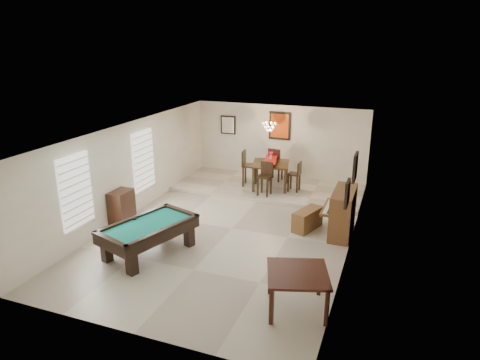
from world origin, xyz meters
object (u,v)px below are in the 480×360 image
Objects in this scene: dining_chair_south at (265,179)px; pool_table at (149,239)px; dining_table at (271,174)px; dining_chair_north at (276,164)px; dining_chair_east at (294,176)px; piano_bench at (307,219)px; square_table at (297,291)px; upright_piano at (337,212)px; flower_vase at (271,155)px; dining_chair_west at (250,168)px; apothecary_chest at (122,209)px; chandelier at (269,124)px.

pool_table is at bearing -102.93° from dining_chair_south.
dining_chair_north reaches higher than dining_table.
dining_chair_south is 1.08× the size of dining_chair_east.
dining_chair_east is (-0.96, 2.43, 0.33)m from piano_bench.
piano_bench is (-0.55, 3.51, -0.11)m from square_table.
flower_vase is (-2.49, 2.45, 0.62)m from upright_piano.
dining_chair_north reaches higher than pool_table.
upright_piano is 1.22× the size of dining_table.
dining_chair_east is (0.84, -0.82, -0.09)m from dining_chair_north.
square_table is at bearing -160.07° from dining_chair_west.
apothecary_chest is at bearing -163.83° from upright_piano.
piano_bench is at bearing -54.67° from dining_table.
square_table is 7.16m from dining_chair_north.
piano_bench is 3.49m from dining_chair_west.
chandelier is at bearing -88.32° from dining_chair_west.
piano_bench is at bearing 123.81° from dining_chair_north.
dining_chair_north is at bearing 118.94° from piano_bench.
pool_table is 2.23× the size of piano_bench.
apothecary_chest is 4.92m from dining_table.
flower_vase is 0.45× the size of chandelier.
chandelier is (0.61, 0.09, 1.49)m from dining_chair_west.
flower_vase is 0.23× the size of dining_chair_west.
dining_table is 1.00× the size of dining_chair_north.
dining_chair_north is (-0.05, 0.78, 0.10)m from dining_table.
dining_chair_south reaches higher than piano_bench.
flower_vase reaches higher than upright_piano.
flower_vase reaches higher than dining_chair_west.
dining_chair_east is at bearing 84.78° from pool_table.
chandelier reaches higher than piano_bench.
square_table is 1.11× the size of apothecary_chest.
square_table is 3.55m from piano_bench.
square_table is 0.95× the size of dining_chair_north.
dining_chair_west is (-3.20, 2.42, 0.12)m from upright_piano.
pool_table is 5.48m from dining_chair_east.
apothecary_chest is 3.66× the size of flower_vase.
apothecary_chest is 0.86× the size of dining_table.
apothecary_chest is 5.39m from dining_chair_east.
dining_chair_west is 1.22× the size of dining_chair_east.
dining_chair_north is (-1.79, 3.25, 0.43)m from piano_bench.
dining_chair_east is (2.17, 5.02, 0.24)m from pool_table.
dining_chair_south reaches higher than square_table.
pool_table is 1.82× the size of dining_chair_west.
pool_table is at bearing 166.02° from square_table.
dining_chair_south is at bearing -87.64° from dining_table.
dining_chair_south reaches higher than dining_chair_east.
dining_table is 1.61m from chandelier.
pool_table reaches higher than piano_bench.
pool_table is 3.79m from square_table.
piano_bench is 3.04m from dining_table.
pool_table is 3.56× the size of chandelier.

